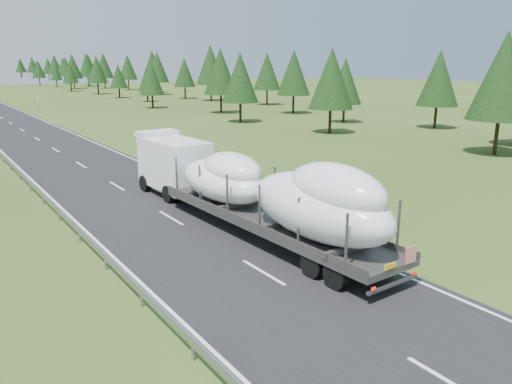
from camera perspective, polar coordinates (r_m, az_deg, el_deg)
ground at (r=20.99m, az=0.82°, el=-9.20°), size 400.00×400.00×0.00m
highway_sign at (r=97.67m, az=-23.67°, el=9.51°), size 0.08×0.90×2.60m
tree_line_right at (r=146.89m, az=-14.24°, el=13.54°), size 27.44×338.04×12.33m
boat_truck at (r=25.40m, az=-0.94°, el=0.77°), size 3.55×21.37×4.55m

